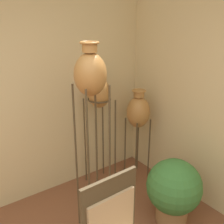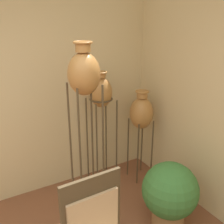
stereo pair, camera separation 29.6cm
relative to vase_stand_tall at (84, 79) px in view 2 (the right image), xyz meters
name	(u,v)px [view 2 (the right image)]	position (x,y,z in m)	size (l,w,h in m)	color
vase_stand_tall	(84,79)	(0.00, 0.00, 0.00)	(0.30, 0.30, 1.99)	#473823
vase_stand_medium	(101,95)	(0.50, 0.64, -0.39)	(0.31, 0.31, 1.57)	#473823
vase_stand_short	(141,113)	(1.02, 0.48, -0.68)	(0.31, 0.31, 1.29)	#473823
potted_plant	(170,193)	(0.75, -0.45, -1.24)	(0.61, 0.61, 0.76)	olive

